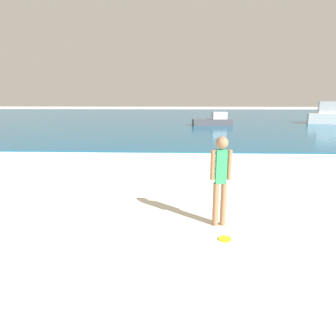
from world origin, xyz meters
TOP-DOWN VIEW (x-y plane):
  - water at (0.00, 44.42)m, footprint 160.00×60.00m
  - person_standing at (1.52, 6.40)m, footprint 0.40×0.23m
  - frisbee at (1.55, 5.77)m, footprint 0.23×0.23m
  - boat_far at (3.79, 28.74)m, footprint 3.72×1.57m

SIDE VIEW (x-z plane):
  - frisbee at x=1.55m, z-range 0.00..0.03m
  - water at x=0.00m, z-range 0.00..0.06m
  - boat_far at x=3.79m, z-range -0.13..1.10m
  - person_standing at x=1.52m, z-range 0.12..1.88m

